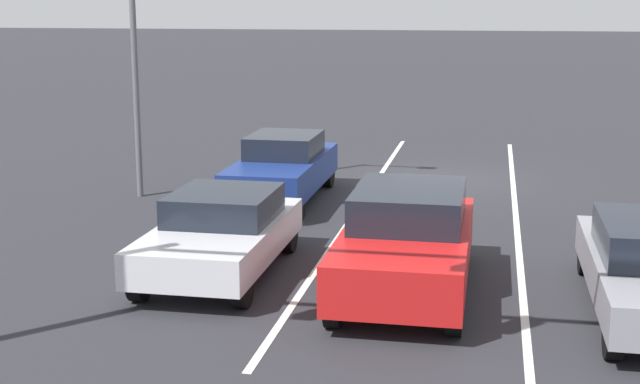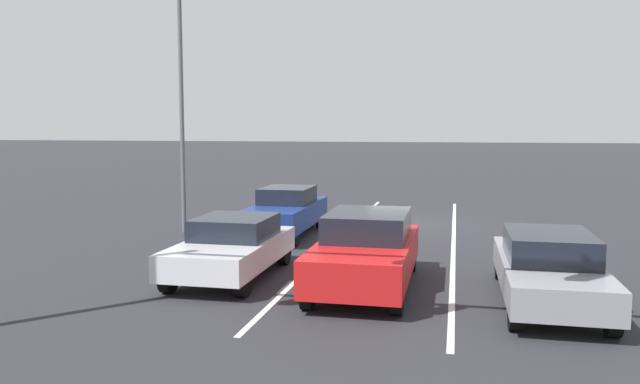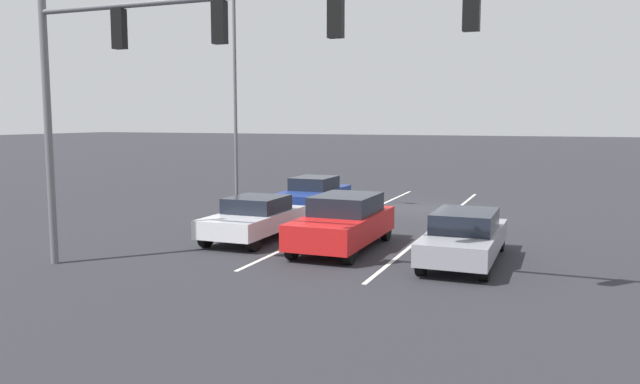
{
  "view_description": "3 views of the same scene",
  "coord_description": "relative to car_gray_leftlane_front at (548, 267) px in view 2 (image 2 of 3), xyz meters",
  "views": [
    {
      "loc": [
        -1.13,
        22.6,
        4.46
      ],
      "look_at": [
        1.35,
        9.87,
        1.68
      ],
      "focal_mm": 50.0,
      "sensor_mm": 36.0,
      "label": 1
    },
    {
      "loc": [
        -1.72,
        22.1,
        3.41
      ],
      "look_at": [
        1.34,
        8.1,
        1.91
      ],
      "focal_mm": 35.0,
      "sensor_mm": 36.0,
      "label": 2
    },
    {
      "loc": [
        -5.98,
        26.36,
        3.85
      ],
      "look_at": [
        1.21,
        8.24,
        1.55
      ],
      "focal_mm": 35.0,
      "sensor_mm": 36.0,
      "label": 3
    }
  ],
  "objects": [
    {
      "name": "ground_plane",
      "position": [
        3.51,
        -9.58,
        -0.71
      ],
      "size": [
        240.0,
        240.0,
        0.0
      ],
      "primitive_type": "plane",
      "color": "#28282D"
    },
    {
      "name": "lane_stripe_left_divider",
      "position": [
        1.81,
        -6.19,
        -0.71
      ],
      "size": [
        0.12,
        18.79,
        0.01
      ],
      "primitive_type": "cube",
      "color": "silver",
      "rests_on": "ground_plane"
    },
    {
      "name": "lane_stripe_center_divider",
      "position": [
        5.21,
        -6.19,
        -0.71
      ],
      "size": [
        0.12,
        18.79,
        0.01
      ],
      "primitive_type": "cube",
      "color": "silver",
      "rests_on": "ground_plane"
    },
    {
      "name": "car_gray_leftlane_front",
      "position": [
        0.0,
        0.0,
        0.0
      ],
      "size": [
        1.78,
        4.79,
        1.39
      ],
      "color": "gray",
      "rests_on": "ground_plane"
    },
    {
      "name": "car_silver_rightlane_front",
      "position": [
        6.74,
        -0.72,
        -0.01
      ],
      "size": [
        1.87,
        4.21,
        1.36
      ],
      "color": "silver",
      "rests_on": "ground_plane"
    },
    {
      "name": "car_red_midlane_front",
      "position": [
        3.62,
        -0.44,
        0.09
      ],
      "size": [
        1.92,
        4.67,
        1.59
      ],
      "color": "red",
      "rests_on": "ground_plane"
    },
    {
      "name": "car_navy_rightlane_second",
      "position": [
        7.01,
        -6.3,
        0.06
      ],
      "size": [
        1.72,
        4.67,
        1.51
      ],
      "color": "navy",
      "rests_on": "ground_plane"
    },
    {
      "name": "street_lamp_right_shoulder",
      "position": [
        10.18,
        -6.13,
        4.48
      ],
      "size": [
        2.15,
        0.24,
        9.07
      ],
      "color": "slate",
      "rests_on": "ground_plane"
    }
  ]
}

